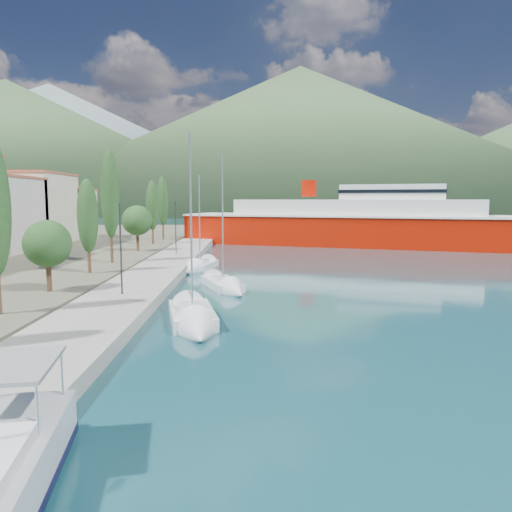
{
  "coord_description": "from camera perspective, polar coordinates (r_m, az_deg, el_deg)",
  "views": [
    {
      "loc": [
        -0.32,
        -17.9,
        7.11
      ],
      "look_at": [
        0.0,
        14.0,
        3.5
      ],
      "focal_mm": 35.0,
      "sensor_mm": 36.0,
      "label": 1
    }
  ],
  "objects": [
    {
      "name": "quay",
      "position": [
        45.25,
        -11.64,
        -2.2
      ],
      "size": [
        5.0,
        88.0,
        0.8
      ],
      "primitive_type": "cube",
      "color": "gray",
      "rests_on": "ground"
    },
    {
      "name": "tree_row",
      "position": [
        52.16,
        -16.42,
        4.7
      ],
      "size": [
        3.75,
        62.03,
        11.39
      ],
      "color": "#47301E",
      "rests_on": "land_strip"
    },
    {
      "name": "sailboat_far",
      "position": [
        50.19,
        -6.9,
        -1.39
      ],
      "size": [
        3.75,
        7.43,
        10.45
      ],
      "color": "silver",
      "rests_on": "ground"
    },
    {
      "name": "hills_far",
      "position": [
        655.38,
        11.95,
        12.48
      ],
      "size": [
        1480.0,
        900.0,
        180.0
      ],
      "color": "slate",
      "rests_on": "ground"
    },
    {
      "name": "ground",
      "position": [
        138.08,
        -0.44,
        3.51
      ],
      "size": [
        1400.0,
        1400.0,
        0.0
      ],
      "primitive_type": "plane",
      "color": "#15444C"
    },
    {
      "name": "hills_near",
      "position": [
        404.79,
        13.81,
        12.24
      ],
      "size": [
        1010.0,
        520.0,
        115.0
      ],
      "color": "#3B5833",
      "rests_on": "ground"
    },
    {
      "name": "lamp_posts",
      "position": [
        34.52,
        -15.14,
        1.2
      ],
      "size": [
        0.15,
        48.83,
        6.06
      ],
      "color": "#2D2D33",
      "rests_on": "quay"
    },
    {
      "name": "sailboat_near",
      "position": [
        27.8,
        -6.99,
        -7.74
      ],
      "size": [
        4.03,
        8.5,
        11.75
      ],
      "color": "silver",
      "rests_on": "ground"
    },
    {
      "name": "ferry",
      "position": [
        79.38,
        11.41,
        3.56
      ],
      "size": [
        54.71,
        29.09,
        10.73
      ],
      "color": "#AB1202",
      "rests_on": "ground"
    },
    {
      "name": "sailboat_mid",
      "position": [
        38.94,
        -3.11,
        -3.65
      ],
      "size": [
        4.68,
        8.15,
        11.4
      ],
      "color": "silver",
      "rests_on": "ground"
    }
  ]
}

